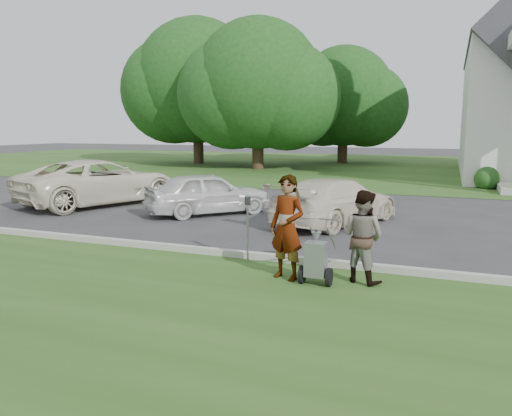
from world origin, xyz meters
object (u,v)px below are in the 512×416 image
Objects in this scene: tree_back at (344,101)px; person_left at (287,228)px; tree_left at (258,90)px; car_c at (336,201)px; parking_meter_near at (248,220)px; car_b at (208,193)px; person_right at (362,237)px; striping_cart at (316,260)px; tree_far at (197,87)px; car_a at (100,182)px.

person_left is (5.26, -30.50, -3.78)m from tree_back.
tree_left is 2.33× the size of car_c.
parking_meter_near is at bearing 101.88° from car_c.
tree_left is 2.69× the size of car_b.
striping_cart is at bearing 55.01° from person_right.
tree_left is 0.91× the size of tree_far.
striping_cart is at bearing -79.22° from tree_back.
person_left is 0.33× the size of car_a.
striping_cart is (15.84, -25.64, -5.25)m from tree_far.
tree_back is 30.18m from parking_meter_near.
person_right reaches higher than car_b.
tree_left is 6.73m from tree_far.
person_left reaches higher than car_c.
striping_cart is 11.48m from car_a.
striping_cart is 5.78m from car_c.
striping_cart is at bearing -66.51° from tree_left.
car_b is at bearing -74.08° from tree_left.
tree_far is at bearing 138.42° from person_left.
striping_cart is (5.84, -30.64, -4.28)m from tree_back.
tree_back is at bearing 63.43° from tree_left.
person_right is 2.48m from parking_meter_near.
tree_far reaches higher than car_b.
tree_left is 18.05m from car_b.
parking_meter_near is 9.51m from car_a.
person_left reaches higher than car_b.
parking_meter_near is 0.24× the size of car_a.
striping_cart is 0.80× the size of parking_meter_near.
parking_meter_near is (-1.12, 0.86, -0.08)m from person_left.
striping_cart is 0.28× the size of car_b.
tree_back is (4.00, 8.00, -0.38)m from tree_left.
striping_cart is 0.93m from person_right.
person_right is at bearing 128.65° from car_c.
car_a is (-9.02, 6.15, -0.15)m from person_left.
car_b is at bearing 124.69° from parking_meter_near.
tree_far is at bearing -153.44° from tree_back.
person_right is at bearing -12.66° from parking_meter_near.
car_c is at bearing 98.74° from striping_cart.
car_a is at bearing 146.55° from striping_cart.
tree_back is 31.18m from person_left.
person_right reaches higher than parking_meter_near.
tree_far reaches higher than car_c.
tree_far reaches higher than tree_back.
car_a is at bearing 36.93° from car_b.
car_c is (-1.62, 5.26, -0.16)m from person_right.
tree_back reaches higher than car_a.
tree_left is 23.51m from parking_meter_near.
person_right is (1.30, 0.32, -0.12)m from person_left.
tree_far is 2.94× the size of car_b.
tree_far is at bearing -33.76° from person_right.
tree_back reaches higher than person_left.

